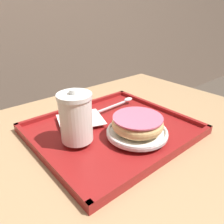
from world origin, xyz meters
name	(u,v)px	position (x,y,z in m)	size (l,w,h in m)	color
cafe_table	(112,173)	(0.00, 0.00, 0.56)	(1.03, 0.73, 0.71)	tan
serving_tray	(112,130)	(0.00, 0.00, 0.71)	(0.42, 0.37, 0.02)	maroon
napkin_paper	(81,119)	(-0.05, 0.08, 0.73)	(0.16, 0.14, 0.00)	white
coffee_cup_front	(76,117)	(-0.11, 0.00, 0.79)	(0.08, 0.08, 0.13)	white
plate_with_chocolate_donut	(137,132)	(0.02, -0.08, 0.74)	(0.16, 0.16, 0.01)	white
donut_chocolate_glazed	(138,123)	(0.02, -0.08, 0.76)	(0.13, 0.13, 0.04)	#DBB270
spoon	(123,101)	(0.13, 0.10, 0.74)	(0.16, 0.02, 0.01)	silver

